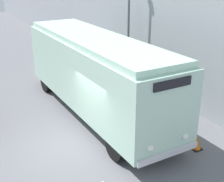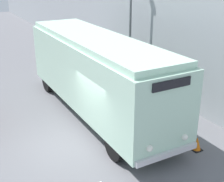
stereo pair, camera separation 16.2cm
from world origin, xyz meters
TOP-DOWN VIEW (x-y plane):
  - ground_plane at (0.00, 0.00)m, footprint 80.00×80.00m
  - building_wall_right at (6.30, 10.00)m, footprint 0.30×60.00m
  - vintage_bus at (2.19, 2.13)m, footprint 2.56×10.36m
  - streetlamp at (5.47, 4.57)m, footprint 0.36×0.36m
  - traffic_cone at (3.99, -2.53)m, footprint 0.36×0.36m

SIDE VIEW (x-z plane):
  - ground_plane at x=0.00m, z-range 0.00..0.00m
  - traffic_cone at x=3.99m, z-range -0.01..0.52m
  - vintage_bus at x=2.19m, z-range 0.23..3.80m
  - building_wall_right at x=6.30m, z-range 0.00..7.55m
  - streetlamp at x=5.47m, z-range 0.95..7.28m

